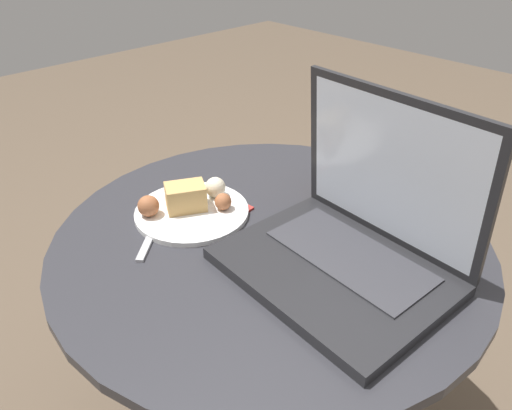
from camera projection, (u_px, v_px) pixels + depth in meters
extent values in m
cylinder|color=#9E9EA3|center=(268.00, 350.00, 0.95)|extent=(0.07, 0.07, 0.50)
cylinder|color=#2D2D33|center=(270.00, 240.00, 0.82)|extent=(0.71, 0.71, 0.02)
cube|color=#B7332D|center=(199.00, 205.00, 0.89)|extent=(0.17, 0.13, 0.00)
cube|color=#232326|center=(333.00, 271.00, 0.72)|extent=(0.33, 0.26, 0.02)
cube|color=#333338|center=(350.00, 255.00, 0.73)|extent=(0.25, 0.13, 0.00)
cube|color=#232326|center=(391.00, 171.00, 0.71)|extent=(0.31, 0.05, 0.24)
cube|color=silver|center=(390.00, 171.00, 0.71)|extent=(0.29, 0.04, 0.21)
cylinder|color=brown|center=(337.00, 148.00, 0.87)|extent=(0.07, 0.07, 0.19)
cylinder|color=white|center=(343.00, 90.00, 0.82)|extent=(0.07, 0.07, 0.02)
cylinder|color=white|center=(192.00, 212.00, 0.86)|extent=(0.20, 0.20, 0.01)
cube|color=tan|center=(186.00, 197.00, 0.85)|extent=(0.07, 0.08, 0.05)
sphere|color=beige|center=(215.00, 187.00, 0.89)|extent=(0.04, 0.04, 0.04)
sphere|color=#9E5B38|center=(148.00, 206.00, 0.84)|extent=(0.04, 0.04, 0.04)
sphere|color=#9E5B38|center=(223.00, 202.00, 0.86)|extent=(0.03, 0.03, 0.03)
cube|color=#B2B2B7|center=(151.00, 236.00, 0.81)|extent=(0.10, 0.11, 0.00)
cube|color=#B2B2B7|center=(165.00, 205.00, 0.89)|extent=(0.06, 0.06, 0.00)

